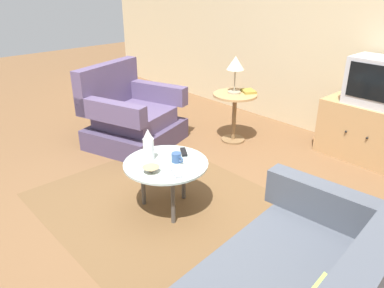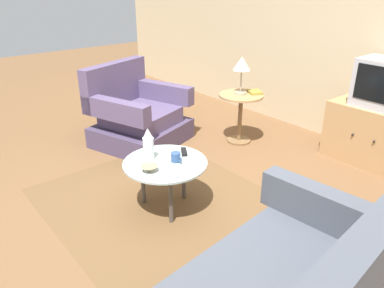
% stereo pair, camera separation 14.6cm
% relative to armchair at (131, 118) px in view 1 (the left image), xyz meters
% --- Properties ---
extents(ground_plane, '(16.00, 16.00, 0.00)m').
position_rel_armchair_xyz_m(ground_plane, '(1.46, -0.58, -0.31)').
color(ground_plane, brown).
extents(back_wall, '(9.00, 0.12, 2.70)m').
position_rel_armchair_xyz_m(back_wall, '(1.46, 1.98, 1.04)').
color(back_wall, '#CCB78E').
rests_on(back_wall, ground).
extents(area_rug, '(2.22, 1.79, 0.00)m').
position_rel_armchair_xyz_m(area_rug, '(1.39, -0.58, -0.31)').
color(area_rug, brown).
rests_on(area_rug, ground).
extents(armchair, '(1.14, 1.20, 0.92)m').
position_rel_armchair_xyz_m(armchair, '(0.00, 0.00, 0.00)').
color(armchair, '#4B3E5C').
rests_on(armchair, ground).
extents(coffee_table, '(0.70, 0.70, 0.44)m').
position_rel_armchair_xyz_m(coffee_table, '(1.38, -0.58, 0.09)').
color(coffee_table, '#B2C6C1').
rests_on(coffee_table, ground).
extents(side_table, '(0.51, 0.51, 0.59)m').
position_rel_armchair_xyz_m(side_table, '(0.79, 0.94, 0.12)').
color(side_table, tan).
rests_on(side_table, ground).
extents(tv_stand, '(0.94, 0.49, 0.62)m').
position_rel_armchair_xyz_m(tv_stand, '(2.07, 1.64, 0.00)').
color(tv_stand, tan).
rests_on(tv_stand, ground).
extents(television, '(0.53, 0.40, 0.48)m').
position_rel_armchair_xyz_m(television, '(2.07, 1.65, 0.55)').
color(television, '#B7B7BC').
rests_on(television, tv_stand).
extents(table_lamp, '(0.20, 0.20, 0.43)m').
position_rel_armchair_xyz_m(table_lamp, '(0.76, 0.95, 0.61)').
color(table_lamp, '#9E937A').
rests_on(table_lamp, side_table).
extents(vase, '(0.09, 0.09, 0.28)m').
position_rel_armchair_xyz_m(vase, '(1.25, -0.65, 0.26)').
color(vase, white).
rests_on(vase, coffee_table).
extents(mug, '(0.12, 0.08, 0.08)m').
position_rel_armchair_xyz_m(mug, '(1.43, -0.50, 0.17)').
color(mug, '#335184').
rests_on(mug, coffee_table).
extents(bowl, '(0.14, 0.14, 0.05)m').
position_rel_armchair_xyz_m(bowl, '(1.44, -0.77, 0.16)').
color(bowl, tan).
rests_on(bowl, coffee_table).
extents(tv_remote_dark, '(0.15, 0.12, 0.02)m').
position_rel_armchair_xyz_m(tv_remote_dark, '(1.35, -0.35, 0.14)').
color(tv_remote_dark, black).
rests_on(tv_remote_dark, coffee_table).
extents(tv_remote_silver, '(0.18, 0.11, 0.02)m').
position_rel_armchair_xyz_m(tv_remote_silver, '(1.58, -0.64, 0.14)').
color(tv_remote_silver, '#B2B2B7').
rests_on(tv_remote_silver, coffee_table).
extents(book, '(0.23, 0.21, 0.03)m').
position_rel_armchair_xyz_m(book, '(0.85, 1.10, 0.30)').
color(book, olive).
rests_on(book, side_table).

